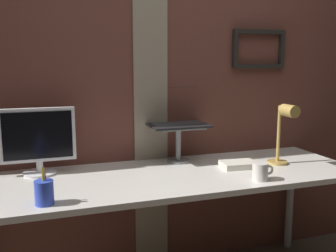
# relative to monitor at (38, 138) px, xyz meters

# --- Properties ---
(brick_wall_back) EXTENTS (3.46, 0.16, 2.68)m
(brick_wall_back) POSITION_rel_monitor_xyz_m (0.78, 0.18, 0.41)
(brick_wall_back) COLOR brown
(brick_wall_back) RESTS_ON ground_plane
(desk) EXTENTS (2.10, 0.70, 0.73)m
(desk) POSITION_rel_monitor_xyz_m (0.70, -0.23, -0.26)
(desk) COLOR silver
(desk) RESTS_ON ground_plane
(monitor) EXTENTS (0.39, 0.18, 0.36)m
(monitor) POSITION_rel_monitor_xyz_m (0.00, 0.00, 0.00)
(monitor) COLOR white
(monitor) RESTS_ON desk
(laptop_stand) EXTENTS (0.28, 0.22, 0.22)m
(laptop_stand) POSITION_rel_monitor_xyz_m (0.81, 0.00, -0.05)
(laptop_stand) COLOR gray
(laptop_stand) RESTS_ON desk
(laptop) EXTENTS (0.35, 0.32, 0.23)m
(laptop) POSITION_rel_monitor_xyz_m (0.81, 0.08, 0.08)
(laptop) COLOR black
(laptop) RESTS_ON laptop_stand
(desk_lamp) EXTENTS (0.12, 0.20, 0.37)m
(desk_lamp) POSITION_rel_monitor_xyz_m (1.36, -0.28, 0.03)
(desk_lamp) COLOR tan
(desk_lamp) RESTS_ON desk
(pen_cup) EXTENTS (0.08, 0.08, 0.17)m
(pen_cup) POSITION_rel_monitor_xyz_m (0.01, -0.48, -0.14)
(pen_cup) COLOR blue
(pen_cup) RESTS_ON desk
(coffee_mug) EXTENTS (0.12, 0.08, 0.09)m
(coffee_mug) POSITION_rel_monitor_xyz_m (1.08, -0.48, -0.15)
(coffee_mug) COLOR silver
(coffee_mug) RESTS_ON desk
(paper_clutter_stack) EXTENTS (0.21, 0.16, 0.03)m
(paper_clutter_stack) POSITION_rel_monitor_xyz_m (1.10, -0.23, -0.18)
(paper_clutter_stack) COLOR silver
(paper_clutter_stack) RESTS_ON desk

